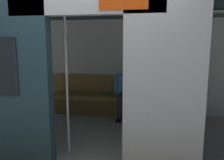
{
  "coord_description": "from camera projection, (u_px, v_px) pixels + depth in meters",
  "views": [
    {
      "loc": [
        -0.82,
        2.72,
        1.69
      ],
      "look_at": [
        -0.1,
        -1.3,
        1.0
      ],
      "focal_mm": 36.43,
      "sensor_mm": 36.0,
      "label": 1
    }
  ],
  "objects": [
    {
      "name": "train_car",
      "position": [
        102.0,
        50.0,
        4.03
      ],
      "size": [
        6.4,
        2.83,
        2.33
      ],
      "color": "#ADAFB5",
      "rests_on": "ground_plane"
    },
    {
      "name": "grab_pole_door",
      "position": [
        67.0,
        83.0,
        3.36
      ],
      "size": [
        0.04,
        0.04,
        2.19
      ],
      "primitive_type": "cylinder",
      "color": "silver",
      "rests_on": "ground_plane"
    },
    {
      "name": "book",
      "position": [
        108.0,
        95.0,
        5.33
      ],
      "size": [
        0.16,
        0.23,
        0.03
      ],
      "primitive_type": "cube",
      "rotation": [
        0.0,
        0.0,
        0.05
      ],
      "color": "#33723F",
      "rests_on": "bench_seat"
    },
    {
      "name": "person_seated",
      "position": [
        126.0,
        88.0,
        5.11
      ],
      "size": [
        0.55,
        0.68,
        1.18
      ],
      "color": "#4C8CC6",
      "rests_on": "ground_plane"
    },
    {
      "name": "handbag",
      "position": [
        146.0,
        93.0,
        5.17
      ],
      "size": [
        0.26,
        0.15,
        0.17
      ],
      "color": "brown",
      "rests_on": "bench_seat"
    },
    {
      "name": "bench_seat",
      "position": [
        115.0,
        101.0,
        5.26
      ],
      "size": [
        3.09,
        0.44,
        0.45
      ],
      "color": "olive",
      "rests_on": "ground_plane"
    }
  ]
}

